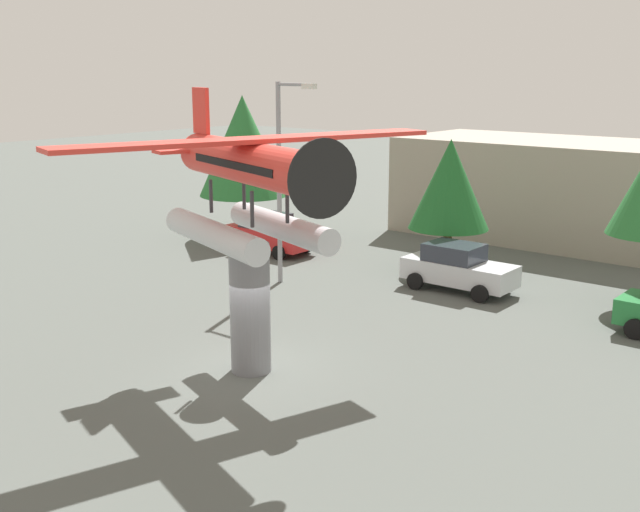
{
  "coord_description": "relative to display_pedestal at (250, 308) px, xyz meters",
  "views": [
    {
      "loc": [
        14.21,
        -14.49,
        8.09
      ],
      "look_at": [
        0.0,
        3.0,
        2.69
      ],
      "focal_mm": 43.87,
      "sensor_mm": 36.0,
      "label": 1
    }
  ],
  "objects": [
    {
      "name": "ground_plane",
      "position": [
        0.0,
        0.0,
        -1.79
      ],
      "size": [
        140.0,
        140.0,
        0.0
      ],
      "primitive_type": "plane",
      "color": "#515651"
    },
    {
      "name": "display_pedestal",
      "position": [
        0.0,
        0.0,
        0.0
      ],
      "size": [
        1.1,
        1.1,
        3.59
      ],
      "primitive_type": "cylinder",
      "color": "slate",
      "rests_on": "ground"
    },
    {
      "name": "floatplane_monument",
      "position": [
        0.12,
        -0.04,
        3.47
      ],
      "size": [
        7.2,
        10.21,
        4.0
      ],
      "rotation": [
        0.0,
        0.0,
        -0.32
      ],
      "color": "silver",
      "rests_on": "display_pedestal"
    },
    {
      "name": "car_near_red",
      "position": [
        -9.43,
        10.93,
        -0.91
      ],
      "size": [
        4.2,
        2.02,
        1.76
      ],
      "color": "red",
      "rests_on": "ground"
    },
    {
      "name": "car_mid_silver",
      "position": [
        0.39,
        10.7,
        -0.91
      ],
      "size": [
        4.2,
        2.02,
        1.76
      ],
      "color": "silver",
      "rests_on": "ground"
    },
    {
      "name": "streetlight_primary",
      "position": [
        -5.34,
        7.37,
        2.66
      ],
      "size": [
        1.84,
        0.28,
        7.65
      ],
      "color": "gray",
      "rests_on": "ground"
    },
    {
      "name": "storefront_building",
      "position": [
        -0.81,
        22.0,
        0.59
      ],
      "size": [
        14.47,
        7.1,
        4.77
      ],
      "primitive_type": "cube",
      "color": "#9E9384",
      "rests_on": "ground"
    },
    {
      "name": "tree_west",
      "position": [
        -12.67,
        12.68,
        2.68
      ],
      "size": [
        4.34,
        4.34,
        6.89
      ],
      "color": "brown",
      "rests_on": "ground"
    },
    {
      "name": "tree_east",
      "position": [
        -1.35,
        12.9,
        1.8
      ],
      "size": [
        3.25,
        3.25,
        5.41
      ],
      "color": "brown",
      "rests_on": "ground"
    }
  ]
}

